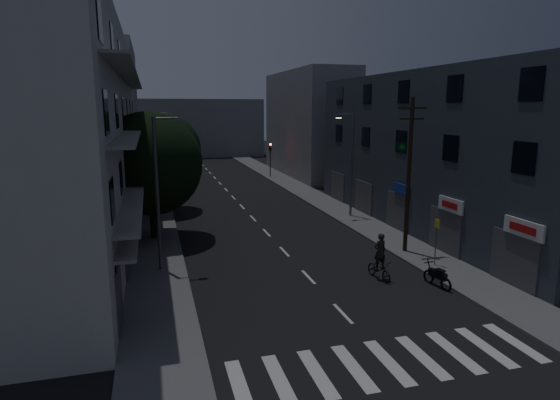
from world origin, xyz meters
TOP-DOWN VIEW (x-y plane):
  - ground at (0.00, 25.00)m, footprint 160.00×160.00m
  - sidewalk_left at (-7.50, 25.00)m, footprint 3.00×90.00m
  - sidewalk_right at (7.50, 25.00)m, footprint 3.00×90.00m
  - crosswalk at (-0.00, -2.00)m, footprint 10.90×3.00m
  - lane_markings at (0.00, 31.25)m, footprint 0.15×60.50m
  - building_left at (-11.98, 18.00)m, footprint 7.00×36.00m
  - building_right at (11.99, 14.00)m, footprint 6.19×28.00m
  - building_far_left at (-12.00, 48.00)m, footprint 6.00×20.00m
  - building_far_right at (12.00, 42.00)m, footprint 6.00×20.00m
  - building_far_end at (0.00, 70.00)m, footprint 24.00×8.00m
  - tree_near at (-7.50, 15.88)m, footprint 6.67×6.67m
  - tree_mid at (-7.24, 24.64)m, footprint 6.42×6.42m
  - tree_far at (-7.73, 36.48)m, footprint 5.27×5.27m
  - traffic_signal_far_right at (6.71, 40.76)m, footprint 0.28×0.37m
  - traffic_signal_far_left at (-6.53, 39.54)m, footprint 0.28×0.37m
  - street_lamp_left_near at (-7.17, 9.39)m, footprint 1.51×0.25m
  - street_lamp_right at (7.45, 18.34)m, footprint 1.51×0.25m
  - street_lamp_left_far at (-6.92, 31.31)m, footprint 1.51×0.25m
  - utility_pole at (6.90, 8.83)m, footprint 1.80×0.24m
  - bus_stop_sign at (7.14, 6.12)m, footprint 0.06×0.35m
  - motorcycle at (5.63, 3.62)m, footprint 0.57×1.88m
  - cyclist at (3.39, 5.32)m, footprint 0.93×1.96m

SIDE VIEW (x-z plane):
  - ground at x=0.00m, z-range 0.00..0.00m
  - crosswalk at x=0.00m, z-range 0.00..0.01m
  - lane_markings at x=0.00m, z-range 0.00..0.01m
  - sidewalk_left at x=-7.50m, z-range 0.00..0.15m
  - sidewalk_right at x=7.50m, z-range 0.00..0.15m
  - motorcycle at x=5.63m, z-range -0.13..1.08m
  - cyclist at x=3.39m, z-range -0.39..2.00m
  - bus_stop_sign at x=7.14m, z-range 0.63..3.15m
  - traffic_signal_far_right at x=6.71m, z-range 1.05..5.15m
  - traffic_signal_far_left at x=-6.53m, z-range 1.05..5.15m
  - tree_far at x=-7.73m, z-range 0.97..7.50m
  - street_lamp_left_near at x=-7.17m, z-range 0.60..8.60m
  - street_lamp_right at x=7.45m, z-range 0.60..8.60m
  - street_lamp_left_far at x=-6.92m, z-range 0.60..8.60m
  - utility_pole at x=6.90m, z-range 0.37..9.37m
  - building_far_end at x=0.00m, z-range 0.00..10.00m
  - tree_mid at x=-7.24m, z-range 1.14..9.04m
  - tree_near at x=-7.50m, z-range 1.19..9.41m
  - building_right at x=11.99m, z-range 0.00..11.00m
  - building_far_right at x=12.00m, z-range 0.00..13.00m
  - building_left at x=-11.98m, z-range -0.01..13.99m
  - building_far_left at x=-12.00m, z-range 0.00..16.00m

